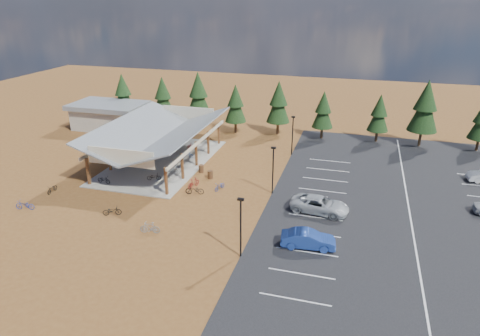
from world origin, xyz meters
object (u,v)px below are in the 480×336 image
(bike_2, at_px, (152,151))
(bike_10, at_px, (25,205))
(trash_bin_1, at_px, (210,175))
(car_2, at_px, (320,205))
(bike_5, at_px, (174,169))
(bike_12, at_px, (112,211))
(bike_15, at_px, (194,183))
(trash_bin_0, at_px, (201,169))
(outbuilding, at_px, (109,115))
(bike_13, at_px, (150,228))
(bike_pavilion, at_px, (160,133))
(bike_1, at_px, (142,157))
(car_1, at_px, (308,239))
(lamp_post_2, at_px, (293,133))
(bike_6, at_px, (187,155))
(lamp_post_1, at_px, (273,167))
(bike_7, at_px, (192,146))
(bike_16, at_px, (195,190))
(bike_4, at_px, (154,177))
(bike_8, at_px, (52,189))
(lamp_post_0, at_px, (241,224))
(bike_3, at_px, (160,145))
(bike_14, at_px, (220,186))
(bike_0, at_px, (104,180))

(bike_2, distance_m, bike_10, 17.75)
(trash_bin_1, relative_size, car_2, 0.16)
(bike_5, distance_m, bike_12, 10.88)
(bike_12, height_order, bike_15, bike_15)
(trash_bin_0, xyz_separation_m, bike_2, (-8.19, 3.65, 0.14))
(outbuilding, relative_size, bike_13, 6.16)
(bike_pavilion, relative_size, bike_1, 12.28)
(outbuilding, relative_size, car_1, 2.47)
(lamp_post_2, xyz_separation_m, bike_6, (-12.46, -5.06, -2.45))
(lamp_post_1, bearing_deg, bike_15, -174.33)
(bike_pavilion, distance_m, bike_7, 6.41)
(bike_1, xyz_separation_m, bike_7, (4.44, 5.53, -0.03))
(bike_12, xyz_separation_m, bike_16, (5.79, 6.36, 0.05))
(bike_6, xyz_separation_m, bike_10, (-9.73, -17.08, -0.04))
(bike_1, bearing_deg, trash_bin_1, -88.08)
(trash_bin_1, xyz_separation_m, car_1, (12.51, -11.18, 0.32))
(bike_16, bearing_deg, lamp_post_2, 138.88)
(bike_12, bearing_deg, lamp_post_2, -56.49)
(bike_pavilion, height_order, trash_bin_0, bike_pavilion)
(bike_4, bearing_deg, bike_8, 103.69)
(lamp_post_1, bearing_deg, bike_13, -128.50)
(lamp_post_2, xyz_separation_m, car_1, (4.96, -21.24, -2.20))
(bike_7, xyz_separation_m, bike_16, (5.31, -12.58, -0.05))
(lamp_post_0, distance_m, bike_16, 12.52)
(car_1, bearing_deg, bike_10, 85.24)
(bike_8, xyz_separation_m, bike_15, (13.75, 5.32, 0.10))
(bike_7, height_order, bike_12, bike_7)
(bike_pavilion, height_order, lamp_post_0, lamp_post_0)
(bike_pavilion, xyz_separation_m, car_2, (20.20, -7.85, -3.02))
(lamp_post_0, xyz_separation_m, trash_bin_0, (-9.16, 15.28, -2.53))
(bike_7, height_order, bike_15, bike_15)
(bike_3, bearing_deg, bike_4, -171.99)
(bike_3, distance_m, bike_5, 8.98)
(trash_bin_0, height_order, bike_2, bike_2)
(outbuilding, height_order, bike_14, outbuilding)
(bike_0, xyz_separation_m, bike_14, (12.66, 2.09, -0.09))
(trash_bin_0, height_order, bike_1, bike_1)
(bike_10, bearing_deg, bike_5, 128.74)
(bike_12, bearing_deg, bike_15, -55.81)
(bike_0, relative_size, bike_10, 0.87)
(bike_0, xyz_separation_m, bike_2, (0.85, 9.73, 0.07))
(lamp_post_2, xyz_separation_m, trash_bin_0, (-9.16, -8.72, -2.53))
(lamp_post_0, bearing_deg, bike_0, 153.18)
(lamp_post_2, distance_m, car_2, 15.88)
(lamp_post_1, distance_m, bike_7, 16.67)
(bike_2, distance_m, bike_4, 8.46)
(lamp_post_1, bearing_deg, bike_pavilion, 161.57)
(bike_3, relative_size, car_1, 0.39)
(trash_bin_0, bearing_deg, bike_16, -75.72)
(bike_1, xyz_separation_m, bike_16, (9.74, -7.05, -0.07))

